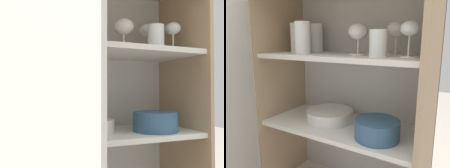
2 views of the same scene
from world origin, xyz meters
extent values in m
cube|color=silver|center=(0.00, 0.35, 0.63)|extent=(0.76, 0.02, 1.26)
cube|color=tan|center=(-0.37, 0.17, 0.63)|extent=(0.02, 0.37, 1.26)
cube|color=tan|center=(0.37, 0.17, 0.63)|extent=(0.02, 0.37, 1.26)
cube|color=silver|center=(0.00, 0.17, 0.62)|extent=(0.73, 0.34, 0.02)
cube|color=silver|center=(0.00, 0.17, 0.95)|extent=(0.73, 0.34, 0.02)
cube|color=silver|center=(-0.30, -0.19, 0.63)|extent=(0.18, 0.34, 1.26)
cylinder|color=white|center=(-0.22, 0.27, 1.03)|extent=(0.07, 0.07, 0.14)
cylinder|color=silver|center=(-0.27, 0.17, 1.03)|extent=(0.07, 0.07, 0.14)
cylinder|color=white|center=(0.19, 0.10, 1.01)|extent=(0.07, 0.07, 0.10)
cylinder|color=white|center=(-0.17, 0.10, 1.03)|extent=(0.07, 0.07, 0.14)
cylinder|color=silver|center=(0.08, 0.16, 0.96)|extent=(0.07, 0.07, 0.01)
cylinder|color=silver|center=(0.08, 0.16, 1.00)|extent=(0.01, 0.01, 0.06)
ellipsoid|color=silver|center=(0.08, 0.16, 1.06)|extent=(0.08, 0.08, 0.07)
cylinder|color=white|center=(0.29, 0.13, 0.96)|extent=(0.06, 0.06, 0.01)
cylinder|color=white|center=(0.29, 0.13, 1.00)|extent=(0.01, 0.01, 0.07)
ellipsoid|color=white|center=(0.29, 0.13, 1.06)|extent=(0.07, 0.07, 0.05)
cylinder|color=white|center=(0.22, 0.21, 0.96)|extent=(0.07, 0.07, 0.01)
cylinder|color=white|center=(0.22, 0.21, 1.00)|extent=(0.01, 0.01, 0.07)
ellipsoid|color=white|center=(0.22, 0.21, 1.06)|extent=(0.08, 0.08, 0.06)
cylinder|color=silver|center=(-0.08, 0.18, 0.63)|extent=(0.23, 0.23, 0.01)
cylinder|color=silver|center=(-0.08, 0.18, 0.64)|extent=(0.23, 0.23, 0.01)
cylinder|color=silver|center=(-0.08, 0.18, 0.65)|extent=(0.23, 0.23, 0.01)
cylinder|color=silver|center=(-0.08, 0.18, 0.66)|extent=(0.23, 0.23, 0.01)
cylinder|color=silver|center=(-0.08, 0.18, 0.67)|extent=(0.23, 0.23, 0.01)
cylinder|color=silver|center=(-0.08, 0.18, 0.68)|extent=(0.23, 0.23, 0.01)
cylinder|color=#33567A|center=(0.19, 0.11, 0.67)|extent=(0.18, 0.18, 0.08)
torus|color=#33567A|center=(0.19, 0.11, 0.71)|extent=(0.18, 0.18, 0.01)
camera|label=1|loc=(-0.39, -0.80, 0.79)|focal=42.00mm
camera|label=2|loc=(0.49, -0.67, 1.02)|focal=35.00mm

